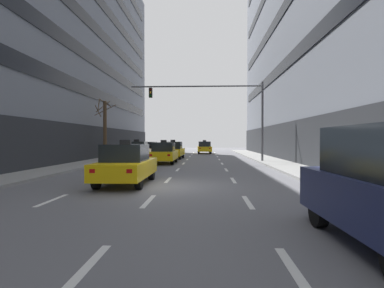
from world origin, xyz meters
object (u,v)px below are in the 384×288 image
at_px(taxi_driving_0, 137,151).
at_px(taxi_driving_2, 164,153).
at_px(taxi_driving_4, 173,150).
at_px(traffic_signal_0, 221,104).
at_px(taxi_driving_5, 126,164).
at_px(street_tree_0, 105,129).
at_px(car_driving_1, 149,149).
at_px(taxi_driving_3, 204,148).
at_px(pedestrian_0, 364,159).

height_order(taxi_driving_0, taxi_driving_2, taxi_driving_0).
xyz_separation_m(taxi_driving_4, traffic_signal_0, (4.56, -4.56, 4.10)).
distance_m(taxi_driving_5, street_tree_0, 15.15).
xyz_separation_m(taxi_driving_5, traffic_signal_0, (4.69, 13.03, 4.10)).
bearing_deg(car_driving_1, taxi_driving_5, -81.82).
bearing_deg(taxi_driving_3, taxi_driving_5, -96.31).
height_order(taxi_driving_5, traffic_signal_0, traffic_signal_0).
bearing_deg(traffic_signal_0, street_tree_0, 175.14).
distance_m(street_tree_0, pedestrian_0, 21.10).
xyz_separation_m(car_driving_1, taxi_driving_3, (6.25, 8.13, -0.00)).
bearing_deg(taxi_driving_0, street_tree_0, -159.19).
xyz_separation_m(taxi_driving_3, taxi_driving_5, (-3.23, -29.19, 0.03)).
distance_m(taxi_driving_0, car_driving_1, 6.12).
bearing_deg(street_tree_0, traffic_signal_0, -4.86).
relative_size(taxi_driving_3, pedestrian_0, 2.64).
bearing_deg(taxi_driving_0, taxi_driving_5, -78.83).
distance_m(car_driving_1, street_tree_0, 7.88).
xyz_separation_m(taxi_driving_5, pedestrian_0, (9.86, -0.32, 0.28)).
bearing_deg(street_tree_0, pedestrian_0, -42.57).
bearing_deg(taxi_driving_0, taxi_driving_2, -50.20).
xyz_separation_m(taxi_driving_3, street_tree_0, (-8.86, -15.28, 2.09)).
bearing_deg(taxi_driving_5, pedestrian_0, -1.85).
xyz_separation_m(taxi_driving_5, street_tree_0, (-5.63, 13.91, 2.06)).
bearing_deg(car_driving_1, traffic_signal_0, -46.12).
bearing_deg(taxi_driving_5, taxi_driving_4, 89.59).
bearing_deg(pedestrian_0, taxi_driving_4, 118.51).
bearing_deg(car_driving_1, street_tree_0, -110.03).
bearing_deg(taxi_driving_4, car_driving_1, 132.36).
relative_size(taxi_driving_0, taxi_driving_2, 1.04).
bearing_deg(taxi_driving_5, street_tree_0, 112.04).
distance_m(taxi_driving_2, taxi_driving_4, 6.27).
bearing_deg(pedestrian_0, taxi_driving_5, 178.15).
bearing_deg(street_tree_0, taxi_driving_2, -24.45).
bearing_deg(taxi_driving_5, car_driving_1, 98.18).
distance_m(taxi_driving_0, taxi_driving_4, 4.07).
bearing_deg(taxi_driving_4, pedestrian_0, -61.49).
bearing_deg(taxi_driving_5, traffic_signal_0, 70.22).
bearing_deg(taxi_driving_2, taxi_driving_4, 89.36).
relative_size(taxi_driving_0, taxi_driving_5, 1.02).
relative_size(taxi_driving_3, taxi_driving_5, 0.98).
relative_size(taxi_driving_2, traffic_signal_0, 0.40).
xyz_separation_m(taxi_driving_0, pedestrian_0, (12.80, -15.25, 0.27)).
bearing_deg(street_tree_0, taxi_driving_5, -67.96).
height_order(car_driving_1, taxi_driving_5, taxi_driving_5).
relative_size(taxi_driving_0, taxi_driving_4, 1.02).
bearing_deg(taxi_driving_2, street_tree_0, 155.55).
relative_size(taxi_driving_4, pedestrian_0, 2.72).
distance_m(taxi_driving_2, taxi_driving_5, 11.32).
bearing_deg(taxi_driving_4, street_tree_0, -147.35).
bearing_deg(taxi_driving_2, taxi_driving_3, 79.93).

